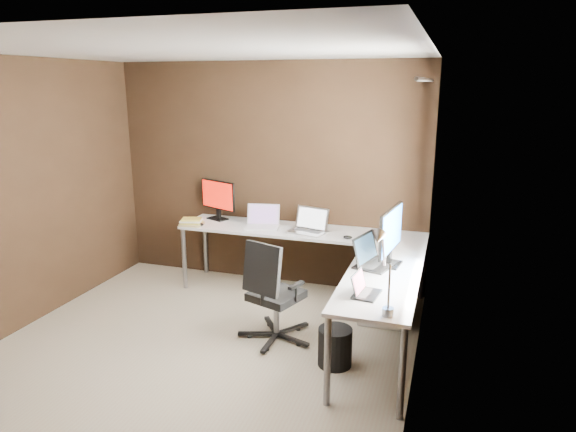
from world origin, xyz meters
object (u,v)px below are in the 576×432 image
object	(u,v)px
wastebasket	(335,347)
laptop_white	(263,222)
laptop_black_small	(364,290)
drawer_pedestal	(384,289)
desk_lamp	(382,261)
laptop_silver	(309,227)
monitor_right	(391,233)
laptop_black_big	(372,258)
office_chair	(274,311)
monitor_left	(218,198)
book_stack	(191,222)

from	to	relation	value
wastebasket	laptop_white	bearing A→B (deg)	130.14
laptop_black_small	drawer_pedestal	bearing A→B (deg)	6.32
drawer_pedestal	desk_lamp	bearing A→B (deg)	-84.36
laptop_white	laptop_silver	size ratio (longest dim) A/B	0.92
laptop_black_small	monitor_right	bearing A→B (deg)	-1.29
drawer_pedestal	laptop_black_big	size ratio (longest dim) A/B	1.32
desk_lamp	laptop_white	bearing A→B (deg)	135.37
drawer_pedestal	laptop_silver	bearing A→B (deg)	160.55
laptop_black_big	laptop_black_small	xyz separation A→B (m)	(0.04, -0.68, -0.02)
drawer_pedestal	office_chair	xyz separation A→B (m)	(-0.88, -0.75, -0.02)
office_chair	wastebasket	bearing A→B (deg)	-3.97
laptop_black_small	office_chair	bearing A→B (deg)	69.52
monitor_left	office_chair	distance (m)	1.80
office_chair	laptop_white	bearing A→B (deg)	134.07
book_stack	office_chair	size ratio (longest dim) A/B	0.28
drawer_pedestal	laptop_black_small	size ratio (longest dim) A/B	2.23
laptop_silver	laptop_black_big	size ratio (longest dim) A/B	0.95
book_stack	desk_lamp	bearing A→B (deg)	-34.57
laptop_silver	laptop_black_big	world-z (taller)	laptop_black_big
laptop_black_small	book_stack	bearing A→B (deg)	64.83
monitor_left	laptop_white	xyz separation A→B (m)	(0.60, -0.15, -0.20)
laptop_white	desk_lamp	xyz separation A→B (m)	(1.53, -1.77, 0.31)
drawer_pedestal	book_stack	xyz separation A→B (m)	(-2.16, 0.15, 0.47)
laptop_silver	book_stack	bearing A→B (deg)	-159.38
laptop_black_big	desk_lamp	distance (m)	0.99
laptop_white	wastebasket	world-z (taller)	laptop_white
monitor_right	wastebasket	bearing A→B (deg)	155.16
monitor_right	book_stack	distance (m)	2.35
laptop_black_small	book_stack	distance (m)	2.53
laptop_black_small	wastebasket	bearing A→B (deg)	59.65
desk_lamp	wastebasket	size ratio (longest dim) A/B	1.79
monitor_left	wastebasket	world-z (taller)	monitor_left
laptop_white	monitor_right	bearing A→B (deg)	-39.46
laptop_white	laptop_black_big	world-z (taller)	laptop_black_big
office_chair	laptop_black_big	bearing A→B (deg)	34.31
laptop_white	laptop_silver	xyz separation A→B (m)	(0.54, -0.03, 0.00)
monitor_left	laptop_silver	size ratio (longest dim) A/B	1.13
monitor_left	desk_lamp	xyz separation A→B (m)	(2.13, -1.92, 0.11)
monitor_left	monitor_right	world-z (taller)	monitor_right
laptop_silver	office_chair	world-z (taller)	laptop_silver
monitor_right	desk_lamp	xyz separation A→B (m)	(0.05, -0.96, 0.08)
laptop_black_small	office_chair	distance (m)	1.09
office_chair	wastebasket	world-z (taller)	office_chair
laptop_silver	office_chair	distance (m)	1.16
monitor_right	laptop_white	bearing A→B (deg)	69.65
monitor_right	desk_lamp	world-z (taller)	desk_lamp
monitor_right	desk_lamp	size ratio (longest dim) A/B	1.07
laptop_black_small	wastebasket	size ratio (longest dim) A/B	0.83
monitor_right	laptop_silver	size ratio (longest dim) A/B	1.42
wastebasket	laptop_black_big	bearing A→B (deg)	67.62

